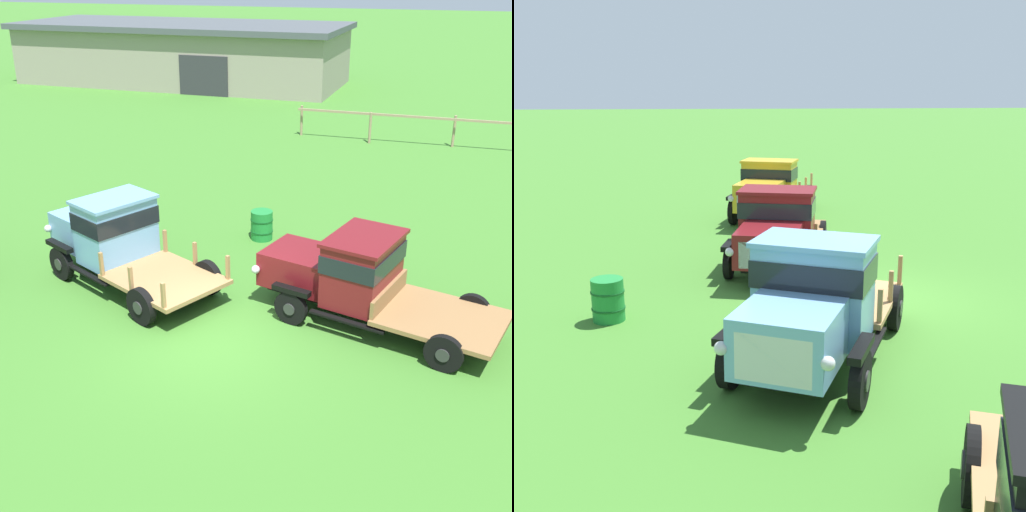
% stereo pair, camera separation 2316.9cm
% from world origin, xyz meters
% --- Properties ---
extents(ground_plane, '(240.00, 240.00, 0.00)m').
position_xyz_m(ground_plane, '(0.00, 0.00, 0.00)').
color(ground_plane, '#3D7528').
extents(vintage_truck_second_in_line, '(5.52, 3.91, 2.21)m').
position_xyz_m(vintage_truck_second_in_line, '(-3.49, 2.11, 1.15)').
color(vintage_truck_second_in_line, black).
rests_on(vintage_truck_second_in_line, ground).
extents(vintage_truck_midrow_center, '(5.82, 3.26, 2.04)m').
position_xyz_m(vintage_truck_midrow_center, '(2.62, 2.03, 1.07)').
color(vintage_truck_midrow_center, black).
rests_on(vintage_truck_midrow_center, ground).
extents(vintage_truck_far_side, '(5.79, 3.56, 2.08)m').
position_xyz_m(vintage_truck_far_side, '(8.77, 1.65, 1.10)').
color(vintage_truck_far_side, black).
rests_on(vintage_truck_far_side, ground).
extents(oil_drum_beside_row, '(0.67, 0.67, 0.87)m').
position_xyz_m(oil_drum_beside_row, '(-0.75, 5.76, 0.43)').
color(oil_drum_beside_row, '#1E7F33').
rests_on(oil_drum_beside_row, ground).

